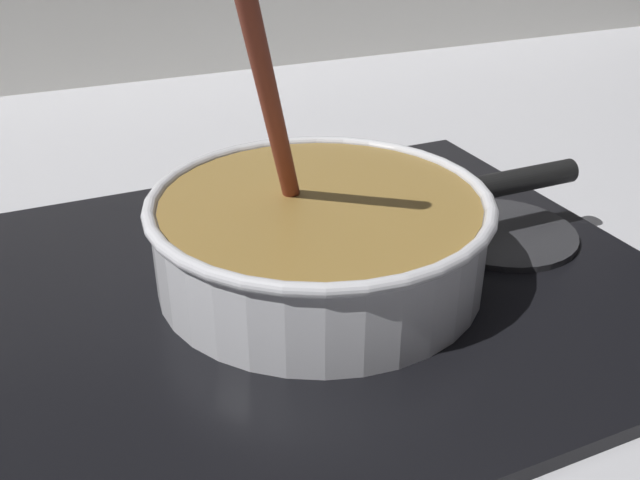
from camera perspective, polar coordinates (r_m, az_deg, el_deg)
The scene contains 5 objects.
ground at distance 0.57m, azimuth 7.38°, elevation -8.02°, with size 2.40×1.60×0.04m, color #B7B7BC.
hob_plate at distance 0.59m, azimuth 0.00°, elevation -3.56°, with size 0.56×0.48×0.01m, color black.
burner_ring at distance 0.58m, azimuth 0.00°, elevation -2.72°, with size 0.16×0.16×0.01m, color #592D0C.
spare_burner at distance 0.67m, azimuth 14.53°, elevation 0.58°, with size 0.14×0.14×0.01m, color #262628.
cooking_pan at distance 0.57m, azimuth 0.08°, elevation 0.49°, with size 0.39×0.28×0.27m.
Camera 1 is at (-0.25, -0.39, 0.32)m, focal length 39.25 mm.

